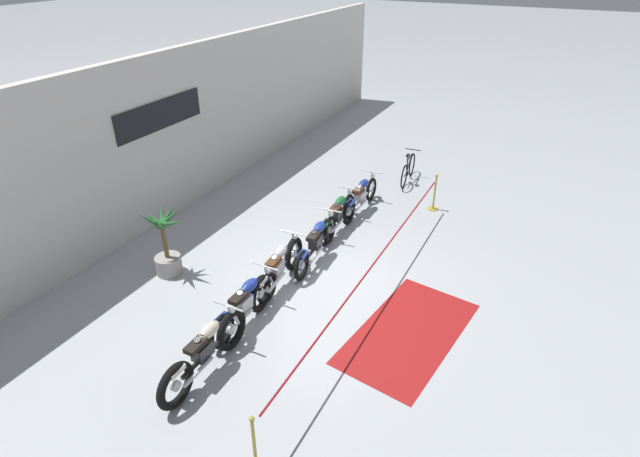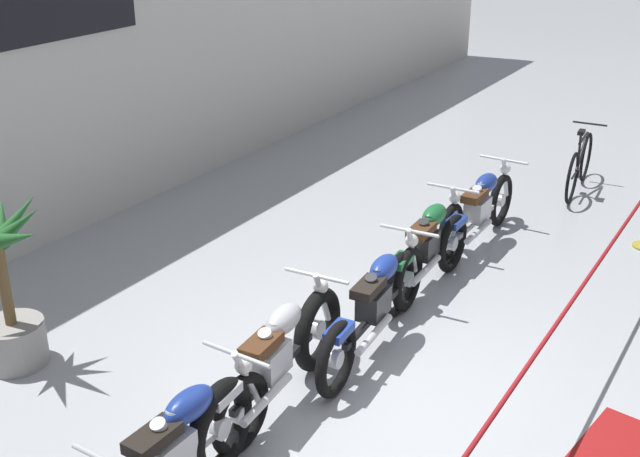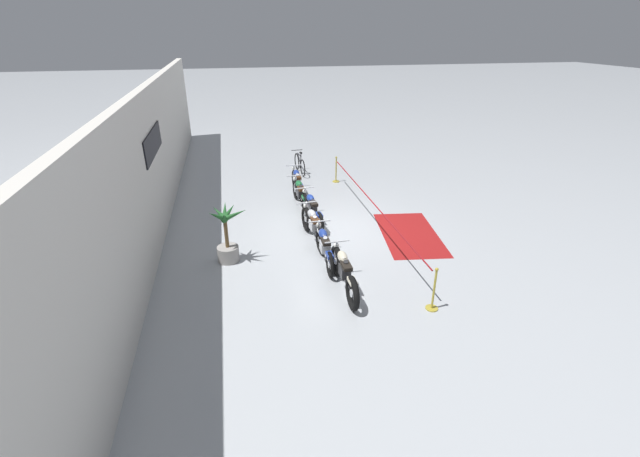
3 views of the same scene
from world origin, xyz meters
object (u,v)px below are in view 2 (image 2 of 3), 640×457
Objects in this scene: potted_palm_left_of_row at (7,295)px; motorcycle_blue_3 at (376,304)px; bicycle at (579,165)px; motorcycle_blue_5 at (479,211)px; motorcycle_blue_1 at (176,452)px; motorcycle_green_4 at (427,246)px; motorcycle_silver_2 at (274,365)px.

motorcycle_blue_3 is at bearing -53.12° from potted_palm_left_of_row.
motorcycle_blue_5 is at bearing 168.47° from bicycle.
motorcycle_blue_1 is 2.62m from motorcycle_blue_3.
motorcycle_green_4 is (4.04, -0.04, 0.00)m from motorcycle_blue_1.
motorcycle_blue_5 is 2.57m from bicycle.
motorcycle_green_4 is 1.27× the size of bicycle.
motorcycle_green_4 is at bearing 175.22° from motorcycle_blue_5.
motorcycle_blue_5 is at bearing -1.55° from motorcycle_blue_1.
motorcycle_blue_1 is 0.96× the size of motorcycle_blue_5.
motorcycle_green_4 is 3.82m from bicycle.
motorcycle_green_4 is 4.27m from potted_palm_left_of_row.
motorcycle_green_4 is at bearing 5.65° from motorcycle_blue_3.
motorcycle_blue_3 reaches higher than motorcycle_blue_5.
motorcycle_silver_2 reaches higher than motorcycle_blue_1.
motorcycle_blue_5 is (2.68, 0.04, -0.00)m from motorcycle_blue_3.
potted_palm_left_of_row is (-0.64, 2.45, 0.24)m from motorcycle_silver_2.
motorcycle_blue_3 is 1.47× the size of potted_palm_left_of_row.
bicycle is (6.56, -0.70, -0.09)m from motorcycle_silver_2.
motorcycle_blue_3 is 5.23m from bicycle.
potted_palm_left_of_row reaches higher than motorcycle_green_4.
potted_palm_left_of_row is (-2.00, 2.67, 0.25)m from motorcycle_blue_3.
motorcycle_blue_3 is 3.35m from potted_palm_left_of_row.
motorcycle_silver_2 is (1.25, 0.04, 0.01)m from motorcycle_blue_1.
potted_palm_left_of_row reaches higher than motorcycle_blue_3.
potted_palm_left_of_row is at bearing 143.63° from motorcycle_green_4.
motorcycle_silver_2 is 1.36× the size of bicycle.
motorcycle_silver_2 is 1.00× the size of motorcycle_blue_3.
motorcycle_green_4 reaches higher than motorcycle_blue_1.
motorcycle_green_4 is (2.79, -0.08, -0.01)m from motorcycle_silver_2.
motorcycle_blue_3 is at bearing -3.94° from motorcycle_blue_1.
motorcycle_blue_5 is at bearing 0.78° from motorcycle_blue_3.
motorcycle_blue_1 is at bearing 176.06° from motorcycle_blue_3.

